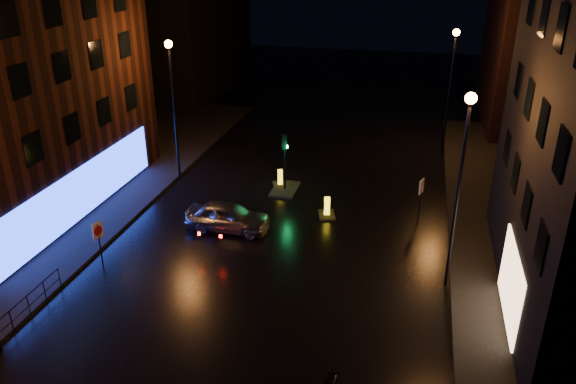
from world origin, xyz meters
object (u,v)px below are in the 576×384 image
Objects in this scene: traffic_signal at (285,182)px; road_sign_left at (98,235)px; bollard_near at (327,212)px; silver_hatchback at (228,216)px; bollard_far at (280,182)px; road_sign_right at (421,190)px.

road_sign_left is at bearing -119.85° from traffic_signal.
bollard_near is 0.61× the size of road_sign_left.
traffic_signal is 0.81× the size of silver_hatchback.
road_sign_left reaches higher than bollard_far.
silver_hatchback is 5.31m from bollard_near.
bollard_far is 8.66m from road_sign_right.
bollard_far is (1.21, 5.90, -0.50)m from silver_hatchback.
bollard_near reaches higher than bollard_far.
road_sign_right reaches higher than bollard_near.
traffic_signal is 8.07m from road_sign_right.
bollard_far is 12.14m from road_sign_left.
bollard_near is at bearing 27.36° from road_sign_right.
road_sign_right reaches higher than bollard_far.
silver_hatchback is 1.83× the size of road_sign_left.
road_sign_left is (-5.44, -10.75, 1.52)m from bollard_far.
bollard_near is at bearing -60.04° from silver_hatchback.
road_sign_right is (4.74, 0.64, 1.49)m from bollard_near.
bollard_far is at bearing 119.97° from bollard_near.
traffic_signal is at bearing 121.33° from bollard_near.
silver_hatchback is at bearing -106.90° from traffic_signal.
road_sign_left reaches higher than road_sign_right.
silver_hatchback is (-1.63, -5.36, 0.22)m from traffic_signal.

